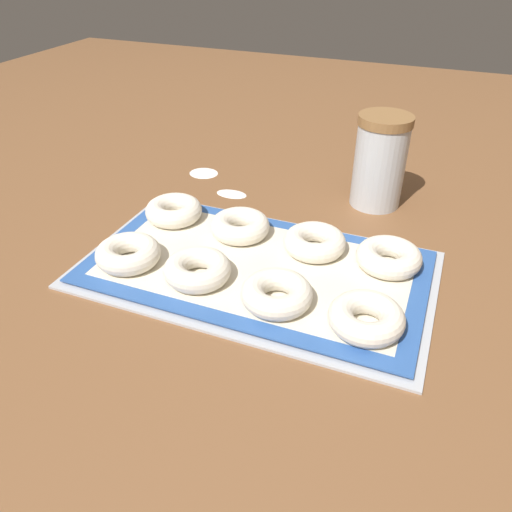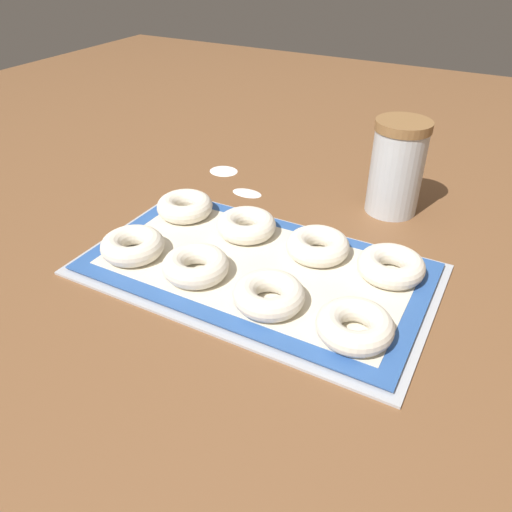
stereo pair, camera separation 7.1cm
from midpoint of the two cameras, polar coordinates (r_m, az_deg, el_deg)
ground_plane at (r=0.76m, az=-1.52°, el=-1.62°), size 2.80×2.80×0.00m
baking_tray at (r=0.75m, az=-2.70°, el=-1.55°), size 0.52×0.31×0.01m
baking_mat at (r=0.75m, az=-2.71°, el=-1.22°), size 0.50×0.28×0.00m
bagel_front_far_left at (r=0.78m, az=-16.96°, el=0.19°), size 0.10×0.10×0.03m
bagel_front_mid_left at (r=0.72m, az=-9.53°, el=-1.62°), size 0.10×0.10×0.03m
bagel_front_mid_right at (r=0.67m, az=-0.67°, el=-4.42°), size 0.10×0.10×0.03m
bagel_front_far_right at (r=0.64m, az=9.38°, el=-7.09°), size 0.10×0.10×0.03m
bagel_back_far_left at (r=0.88m, az=-11.69°, el=5.05°), size 0.10×0.10×0.03m
bagel_back_mid_left at (r=0.82m, az=-4.34°, el=3.38°), size 0.10×0.10×0.03m
bagel_back_mid_right at (r=0.77m, az=4.11°, el=1.53°), size 0.10×0.10×0.03m
bagel_back_far_right at (r=0.76m, az=12.35°, el=-0.21°), size 0.10×0.10×0.03m
flour_canister at (r=0.93m, az=11.83°, el=10.51°), size 0.10×0.10×0.17m
flour_patch_near at (r=1.07m, az=-7.92°, el=9.37°), size 0.06×0.05×0.00m
flour_patch_far at (r=0.98m, az=-4.90°, el=7.08°), size 0.06×0.04×0.00m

